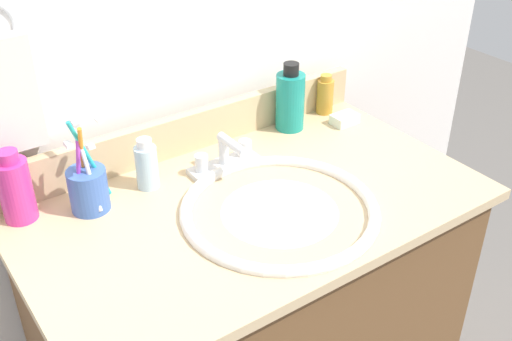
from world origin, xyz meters
TOP-DOWN VIEW (x-y plane):
  - countertop at (0.00, 0.00)m, footprint 0.91×0.53m
  - backsplash at (0.00, 0.25)m, footprint 0.91×0.02m
  - back_wall at (0.00, 0.32)m, footprint 2.01×0.04m
  - hand_towel at (-0.36, 0.28)m, footprint 0.11×0.04m
  - sink_basin at (0.02, -0.06)m, footprint 0.39×0.39m
  - faucet at (0.02, 0.14)m, footprint 0.16×0.10m
  - bottle_oil_amber at (0.37, 0.22)m, footprint 0.04×0.04m
  - bottle_soap_pink at (-0.39, 0.21)m, footprint 0.06×0.06m
  - bottle_mouthwash_teal at (0.25, 0.21)m, footprint 0.07×0.07m
  - bottle_gel_clear at (-0.14, 0.17)m, footprint 0.05×0.05m
  - cup_blue_plastic at (-0.27, 0.16)m, footprint 0.09×0.10m
  - soap_bar at (0.37, 0.15)m, footprint 0.06×0.04m

SIDE VIEW (x-z plane):
  - back_wall at x=0.00m, z-range 0.00..1.30m
  - sink_basin at x=0.02m, z-range 0.76..0.87m
  - countertop at x=0.00m, z-range 0.82..0.85m
  - soap_bar at x=0.37m, z-range 0.85..0.87m
  - faucet at x=0.02m, z-range 0.83..0.91m
  - backsplash at x=0.00m, z-range 0.85..0.94m
  - bottle_oil_amber at x=0.37m, z-range 0.84..0.94m
  - cup_blue_plastic at x=-0.27m, z-range 0.80..0.99m
  - bottle_gel_clear at x=-0.14m, z-range 0.84..0.95m
  - bottle_soap_pink at x=-0.39m, z-range 0.84..0.98m
  - bottle_mouthwash_teal at x=0.25m, z-range 0.84..1.00m
  - hand_towel at x=-0.36m, z-range 0.96..1.18m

